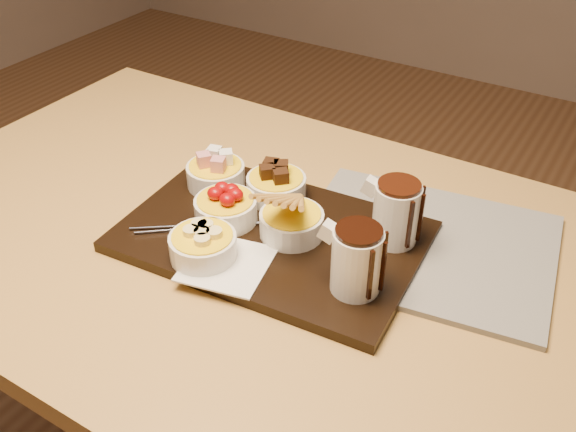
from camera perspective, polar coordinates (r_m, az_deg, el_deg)
The scene contains 12 objects.
dining_table at distance 1.11m, azimuth -4.90°, elevation -5.01°, with size 1.20×0.80×0.75m.
serving_board at distance 1.01m, azimuth -1.45°, elevation -1.83°, with size 0.46×0.30×0.02m, color black.
napkin at distance 0.94m, azimuth -5.45°, elevation -4.26°, with size 0.12×0.12×0.00m, color white.
bowl_marshmallows at distance 1.11m, azimuth -6.43°, elevation 3.61°, with size 0.10×0.10×0.04m, color silver.
bowl_cake at distance 1.07m, azimuth -1.05°, elevation 2.57°, with size 0.10×0.10×0.04m, color silver.
bowl_strawberries at distance 1.02m, azimuth -5.55°, elevation 0.53°, with size 0.10×0.10×0.04m, color silver.
bowl_biscotti at distance 0.99m, azimuth 0.33°, elevation -0.72°, with size 0.10×0.10×0.04m, color silver.
bowl_bananas at distance 0.95m, azimuth -7.55°, elevation -2.72°, with size 0.10×0.10×0.04m, color silver.
pitcher_dark_chocolate at distance 0.88m, azimuth 6.12°, elevation -4.03°, with size 0.07×0.07×0.10m, color silver.
pitcher_milk_chocolate at distance 0.97m, azimuth 9.58°, elevation 0.19°, with size 0.07×0.07×0.10m, color silver.
fondue_skewers at distance 1.02m, azimuth -6.72°, elevation -0.75°, with size 0.26×0.03×0.01m, color silver, non-canonical shape.
newspaper at distance 1.02m, azimuth 12.06°, elevation -2.48°, with size 0.39×0.31×0.01m, color beige.
Camera 1 is at (0.52, -0.66, 1.37)m, focal length 40.00 mm.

